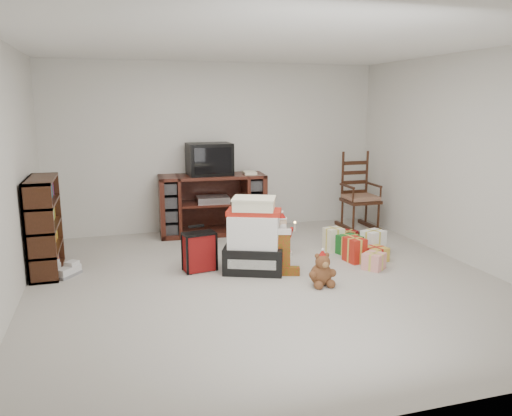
% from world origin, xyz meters
% --- Properties ---
extents(room, '(5.01, 5.01, 2.51)m').
position_xyz_m(room, '(0.00, 0.00, 1.25)').
color(room, beige).
rests_on(room, ground).
extents(tv_stand, '(1.57, 0.64, 0.88)m').
position_xyz_m(tv_stand, '(-0.15, 2.19, 0.44)').
color(tv_stand, '#4A1F15').
rests_on(tv_stand, floor).
extents(bookshelf, '(0.30, 0.89, 1.09)m').
position_xyz_m(bookshelf, '(-2.32, 1.04, 0.53)').
color(bookshelf, '#381B0F').
rests_on(bookshelf, floor).
extents(rocking_chair, '(0.49, 0.81, 1.23)m').
position_xyz_m(rocking_chair, '(2.07, 1.87, 0.42)').
color(rocking_chair, '#381B0F').
rests_on(rocking_chair, floor).
extents(gift_pile, '(0.80, 0.70, 0.84)m').
position_xyz_m(gift_pile, '(-0.03, 0.39, 0.37)').
color(gift_pile, black).
rests_on(gift_pile, floor).
extents(red_suitcase, '(0.38, 0.24, 0.53)m').
position_xyz_m(red_suitcase, '(-0.64, 0.56, 0.23)').
color(red_suitcase, maroon).
rests_on(red_suitcase, floor).
extents(stocking, '(0.27, 0.17, 0.53)m').
position_xyz_m(stocking, '(0.23, 0.19, 0.26)').
color(stocking, '#0C700E').
rests_on(stocking, floor).
extents(teddy_bear, '(0.24, 0.21, 0.35)m').
position_xyz_m(teddy_bear, '(0.52, -0.27, 0.16)').
color(teddy_bear, brown).
rests_on(teddy_bear, floor).
extents(santa_figurine, '(0.27, 0.26, 0.56)m').
position_xyz_m(santa_figurine, '(0.49, 0.90, 0.21)').
color(santa_figurine, '#A11411').
rests_on(santa_figurine, floor).
extents(mrs_claus_figurine, '(0.29, 0.28, 0.60)m').
position_xyz_m(mrs_claus_figurine, '(-0.15, 0.71, 0.23)').
color(mrs_claus_figurine, '#A11411').
rests_on(mrs_claus_figurine, floor).
extents(sneaker_pair, '(0.44, 0.33, 0.11)m').
position_xyz_m(sneaker_pair, '(-2.18, 0.84, 0.05)').
color(sneaker_pair, silver).
rests_on(sneaker_pair, floor).
extents(gift_cluster, '(0.71, 1.04, 0.24)m').
position_xyz_m(gift_cluster, '(1.39, 0.54, 0.12)').
color(gift_cluster, '#B42214').
rests_on(gift_cluster, floor).
extents(crt_television, '(0.64, 0.48, 0.46)m').
position_xyz_m(crt_television, '(-0.18, 2.20, 1.11)').
color(crt_television, black).
rests_on(crt_television, tv_stand).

